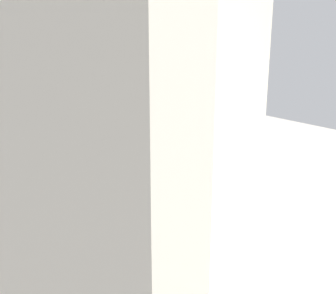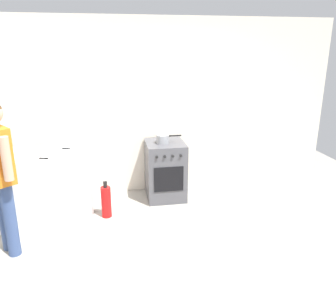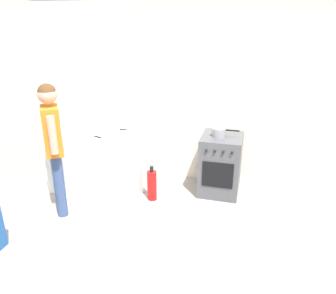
% 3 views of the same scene
% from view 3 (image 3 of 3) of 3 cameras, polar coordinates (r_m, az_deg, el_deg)
% --- Properties ---
extents(ground_plane, '(8.00, 8.00, 0.00)m').
position_cam_3_polar(ground_plane, '(3.65, -0.16, -18.54)').
color(ground_plane, gray).
extents(back_wall, '(6.00, 0.10, 2.60)m').
position_cam_3_polar(back_wall, '(4.83, 6.07, 8.72)').
color(back_wall, silver).
rests_on(back_wall, ground).
extents(counter_unit, '(1.30, 0.70, 0.90)m').
position_cam_3_polar(counter_unit, '(4.82, -11.93, -2.30)').
color(counter_unit, silver).
rests_on(counter_unit, ground).
extents(oven_left, '(0.55, 0.62, 0.85)m').
position_cam_3_polar(oven_left, '(4.71, 9.11, -3.00)').
color(oven_left, '#4C4C51').
rests_on(oven_left, ground).
extents(pot, '(0.36, 0.18, 0.12)m').
position_cam_3_polar(pot, '(4.50, 8.92, 2.52)').
color(pot, gray).
rests_on(pot, oven_left).
extents(knife_carving, '(0.33, 0.07, 0.01)m').
position_cam_3_polar(knife_carving, '(4.60, -6.61, 2.94)').
color(knife_carving, silver).
rests_on(knife_carving, counter_unit).
extents(knife_paring, '(0.21, 0.08, 0.01)m').
position_cam_3_polar(knife_paring, '(4.41, -12.43, 1.79)').
color(knife_paring, silver).
rests_on(knife_paring, counter_unit).
extents(person, '(0.37, 0.48, 1.67)m').
position_cam_3_polar(person, '(4.15, -19.37, 1.29)').
color(person, '#384C7A').
rests_on(person, ground).
extents(fire_extinguisher, '(0.13, 0.13, 0.50)m').
position_cam_3_polar(fire_extinguisher, '(4.54, -2.81, -6.65)').
color(fire_extinguisher, red).
rests_on(fire_extinguisher, ground).
extents(larder_cabinet, '(0.48, 0.44, 2.00)m').
position_cam_3_polar(larder_cabinet, '(5.51, -19.02, 6.02)').
color(larder_cabinet, silver).
rests_on(larder_cabinet, ground).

